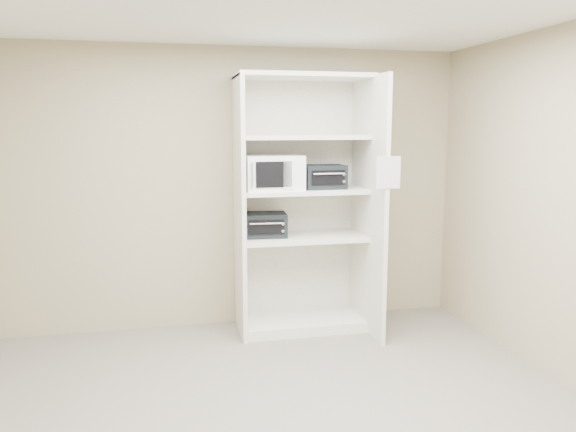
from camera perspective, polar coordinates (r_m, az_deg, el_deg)
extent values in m
cube|color=slate|center=(3.98, -1.61, -20.20)|extent=(4.50, 4.00, 0.01)
cube|color=tan|center=(5.48, -5.59, 2.78)|extent=(4.50, 0.02, 2.70)
cube|color=tan|center=(1.66, 11.47, -12.08)|extent=(4.50, 0.02, 2.70)
cube|color=white|center=(5.19, -4.92, 0.77)|extent=(0.04, 0.60, 2.40)
cube|color=white|center=(5.33, 8.18, 0.93)|extent=(0.04, 0.90, 2.40)
cube|color=white|center=(5.59, 0.77, 1.40)|extent=(1.24, 0.02, 2.40)
cube|color=white|center=(5.60, 1.42, -10.74)|extent=(1.16, 0.56, 0.10)
cube|color=white|center=(5.37, 1.46, -2.17)|extent=(1.16, 0.56, 0.04)
cube|color=white|center=(5.30, 1.47, 2.60)|extent=(1.16, 0.56, 0.04)
cube|color=white|center=(5.27, 1.50, 8.02)|extent=(1.16, 0.56, 0.04)
cube|color=white|center=(5.29, 1.52, 13.99)|extent=(1.24, 0.60, 0.04)
cube|color=white|center=(5.17, -1.61, 4.43)|extent=(0.54, 0.42, 0.32)
cube|color=black|center=(5.29, 3.62, 4.00)|extent=(0.39, 0.30, 0.22)
cube|color=black|center=(5.30, -2.39, -0.89)|extent=(0.42, 0.33, 0.22)
cube|color=white|center=(4.87, 10.18, 4.37)|extent=(0.21, 0.01, 0.27)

